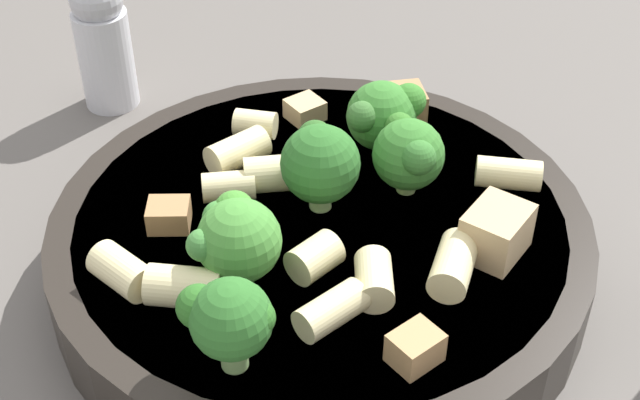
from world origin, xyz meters
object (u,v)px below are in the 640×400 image
object	(u,v)px
broccoli_floret_2	(229,319)
chicken_chunk_2	(169,215)
rigatoni_0	(122,271)
rigatoni_2	(315,258)
chicken_chunk_0	(496,232)
chicken_chunk_3	(403,104)
pasta_bowl	(320,242)
rigatoni_10	(281,170)
rigatoni_3	(229,186)
broccoli_floret_1	(409,152)
rigatoni_7	(453,265)
pepper_shaker	(103,41)
rigatoni_6	(178,282)
rigatoni_5	(508,174)
rigatoni_4	(374,279)
chicken_chunk_4	(305,110)
rigatoni_9	(331,310)
chicken_chunk_1	(415,348)
rigatoni_1	(244,148)
broccoli_floret_0	(321,161)
rigatoni_8	(255,124)
broccoli_floret_4	(236,237)
broccoli_floret_3	(384,114)

from	to	relation	value
broccoli_floret_2	chicken_chunk_2	bearing A→B (deg)	158.43
rigatoni_0	rigatoni_2	xyz separation A→B (m)	(0.05, 0.06, 0.00)
chicken_chunk_0	chicken_chunk_3	world-z (taller)	chicken_chunk_0
pasta_bowl	chicken_chunk_3	world-z (taller)	chicken_chunk_3
broccoli_floret_2	rigatoni_10	distance (m)	0.11
rigatoni_3	chicken_chunk_2	xyz separation A→B (m)	(-0.00, -0.03, -0.00)
broccoli_floret_1	pasta_bowl	bearing A→B (deg)	-107.14
rigatoni_7	pepper_shaker	world-z (taller)	pepper_shaker
rigatoni_6	pepper_shaker	bearing A→B (deg)	154.13
rigatoni_2	rigatoni_5	distance (m)	0.11
rigatoni_2	chicken_chunk_2	xyz separation A→B (m)	(-0.07, -0.02, -0.00)
pasta_bowl	rigatoni_4	bearing A→B (deg)	-20.18
chicken_chunk_4	pepper_shaker	xyz separation A→B (m)	(-0.13, -0.03, 0.00)
pepper_shaker	rigatoni_7	bearing A→B (deg)	-1.41
rigatoni_9	rigatoni_0	bearing A→B (deg)	-148.66
rigatoni_4	rigatoni_5	distance (m)	0.10
rigatoni_6	chicken_chunk_3	xyz separation A→B (m)	(-0.02, 0.16, -0.00)
broccoli_floret_2	rigatoni_3	xyz separation A→B (m)	(-0.08, 0.06, -0.02)
chicken_chunk_2	rigatoni_6	bearing A→B (deg)	-32.40
broccoli_floret_1	rigatoni_5	xyz separation A→B (m)	(0.03, 0.03, -0.01)
chicken_chunk_1	rigatoni_1	bearing A→B (deg)	164.96
rigatoni_9	broccoli_floret_1	bearing A→B (deg)	112.46
chicken_chunk_4	rigatoni_7	bearing A→B (deg)	-17.38
rigatoni_4	chicken_chunk_1	bearing A→B (deg)	-23.80
broccoli_floret_0	chicken_chunk_4	bearing A→B (deg)	141.94
rigatoni_0	chicken_chunk_1	world-z (taller)	rigatoni_0
pasta_bowl	chicken_chunk_2	world-z (taller)	chicken_chunk_2
rigatoni_5	pasta_bowl	bearing A→B (deg)	-119.85
rigatoni_7	chicken_chunk_3	world-z (taller)	same
rigatoni_7	chicken_chunk_2	world-z (taller)	rigatoni_7
broccoli_floret_1	rigatoni_3	world-z (taller)	broccoli_floret_1
rigatoni_8	chicken_chunk_0	size ratio (longest dim) A/B	0.74
chicken_chunk_2	chicken_chunk_3	distance (m)	0.14
pasta_bowl	rigatoni_9	size ratio (longest dim) A/B	8.47
rigatoni_1	chicken_chunk_0	xyz separation A→B (m)	(0.12, 0.03, 0.00)
broccoli_floret_0	broccoli_floret_4	xyz separation A→B (m)	(0.01, -0.06, -0.00)
rigatoni_6	rigatoni_10	size ratio (longest dim) A/B	1.08
chicken_chunk_3	rigatoni_8	bearing A→B (deg)	-122.06
broccoli_floret_1	rigatoni_1	xyz separation A→B (m)	(-0.07, -0.04, -0.01)
broccoli_floret_3	chicken_chunk_2	world-z (taller)	broccoli_floret_3
rigatoni_7	rigatoni_3	bearing A→B (deg)	-164.07
broccoli_floret_2	pepper_shaker	world-z (taller)	pepper_shaker
rigatoni_9	chicken_chunk_2	bearing A→B (deg)	-174.63
broccoli_floret_0	rigatoni_10	xyz separation A→B (m)	(-0.02, -0.00, -0.02)
broccoli_floret_4	chicken_chunk_1	xyz separation A→B (m)	(0.08, 0.02, -0.01)
rigatoni_0	chicken_chunk_4	xyz separation A→B (m)	(-0.04, 0.14, -0.00)
rigatoni_9	chicken_chunk_3	distance (m)	0.15
chicken_chunk_2	rigatoni_5	bearing A→B (deg)	55.74
broccoli_floret_1	rigatoni_6	world-z (taller)	broccoli_floret_1
rigatoni_7	rigatoni_8	size ratio (longest dim) A/B	1.43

